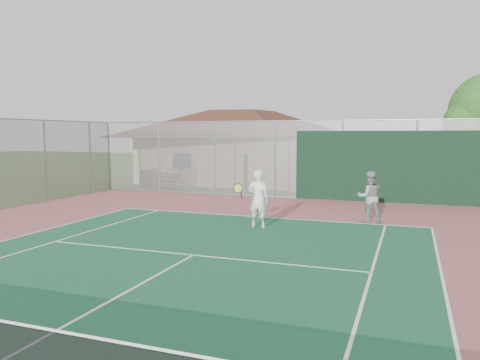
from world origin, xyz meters
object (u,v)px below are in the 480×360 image
(clubhouse, at_px, (242,139))
(bleachers, at_px, (170,178))
(player_grey_back, at_px, (369,197))
(player_white_front, at_px, (258,199))

(clubhouse, bearing_deg, bleachers, -121.82)
(clubhouse, bearing_deg, player_grey_back, -50.67)
(clubhouse, distance_m, player_white_front, 14.23)
(clubhouse, height_order, player_grey_back, clubhouse)
(player_white_front, bearing_deg, player_grey_back, -146.67)
(bleachers, xyz_separation_m, player_white_front, (8.00, -9.02, 0.38))
(clubhouse, distance_m, player_grey_back, 14.00)
(player_white_front, relative_size, player_grey_back, 1.07)
(clubhouse, xyz_separation_m, bleachers, (-2.75, -4.10, -2.09))
(player_white_front, bearing_deg, clubhouse, -68.02)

